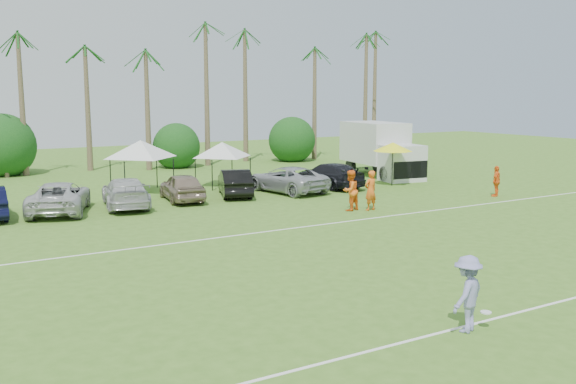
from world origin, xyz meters
TOP-DOWN VIEW (x-y plane):
  - ground at (0.00, 0.00)m, footprint 120.00×120.00m
  - field_lines at (0.00, 8.00)m, footprint 80.00×12.10m
  - palm_tree_4 at (-4.00, 38.00)m, footprint 2.40×2.40m
  - palm_tree_5 at (0.00, 38.00)m, footprint 2.40×2.40m
  - palm_tree_6 at (4.00, 38.00)m, footprint 2.40×2.40m
  - palm_tree_7 at (8.00, 38.00)m, footprint 2.40×2.40m
  - palm_tree_8 at (13.00, 38.00)m, footprint 2.40×2.40m
  - palm_tree_9 at (18.00, 38.00)m, footprint 2.40×2.40m
  - palm_tree_10 at (23.00, 38.00)m, footprint 2.40×2.40m
  - palm_tree_11 at (27.00, 38.00)m, footprint 2.40×2.40m
  - bush_tree_1 at (-6.00, 39.00)m, footprint 4.00×4.00m
  - bush_tree_2 at (6.00, 39.00)m, footprint 4.00×4.00m
  - bush_tree_3 at (16.00, 39.00)m, footprint 4.00×4.00m
  - sideline_player_a at (7.49, 15.67)m, footprint 0.77×0.56m
  - sideline_player_b at (6.59, 16.11)m, footprint 1.12×0.97m
  - sideline_player_c at (16.07, 15.42)m, footprint 1.08×0.79m
  - box_truck at (16.13, 25.55)m, footprint 3.60×7.38m
  - canopy_tent_left at (-0.25, 26.92)m, footprint 4.33×4.33m
  - canopy_tent_right at (4.76, 26.71)m, footprint 3.91×3.91m
  - market_umbrella at (13.79, 21.54)m, footprint 2.41×2.41m
  - frisbee_player at (-0.54, 1.77)m, footprint 1.37×1.07m
  - parked_car_2 at (-5.65, 22.81)m, footprint 4.13×5.87m
  - parked_car_3 at (-2.50, 22.63)m, footprint 3.03×5.43m
  - parked_car_4 at (0.65, 23.02)m, footprint 2.36×4.57m
  - parked_car_5 at (3.81, 23.09)m, footprint 3.03×4.78m
  - parked_car_6 at (6.96, 22.73)m, footprint 3.32×5.68m
  - parked_car_7 at (10.12, 23.01)m, footprint 2.39×5.24m

SIDE VIEW (x-z plane):
  - ground at x=0.00m, z-range 0.00..0.00m
  - field_lines at x=0.00m, z-range 0.00..0.01m
  - parked_car_2 at x=-5.65m, z-range 0.00..1.49m
  - parked_car_3 at x=-2.50m, z-range 0.00..1.49m
  - parked_car_4 at x=0.65m, z-range 0.00..1.49m
  - parked_car_5 at x=3.81m, z-range 0.00..1.49m
  - parked_car_6 at x=6.96m, z-range 0.00..1.49m
  - parked_car_7 at x=10.12m, z-range 0.00..1.49m
  - sideline_player_c at x=16.07m, z-range 0.00..1.70m
  - frisbee_player at x=-0.54m, z-range 0.00..1.87m
  - sideline_player_a at x=7.49m, z-range 0.00..1.95m
  - sideline_player_b at x=6.59m, z-range 0.00..1.98m
  - bush_tree_1 at x=-6.00m, z-range -0.20..3.80m
  - bush_tree_2 at x=6.00m, z-range -0.20..3.80m
  - bush_tree_3 at x=16.00m, z-range -0.20..3.80m
  - box_truck at x=16.13m, z-range 0.13..3.78m
  - market_umbrella at x=13.79m, z-range 1.06..3.74m
  - canopy_tent_right at x=4.76m, z-range 1.13..4.29m
  - canopy_tent_left at x=-0.25m, z-range 1.25..4.75m
  - palm_tree_4 at x=-4.00m, z-range 3.03..11.93m
  - palm_tree_8 at x=13.00m, z-range 3.03..11.93m
  - palm_tree_5 at x=0.00m, z-range 3.40..13.30m
  - palm_tree_9 at x=18.00m, z-range 3.40..13.30m
  - palm_tree_6 at x=4.00m, z-range 3.76..14.66m
  - palm_tree_10 at x=23.00m, z-range 3.76..14.66m
  - palm_tree_7 at x=8.00m, z-range 4.11..16.01m
  - palm_tree_11 at x=27.00m, z-range 4.11..16.01m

